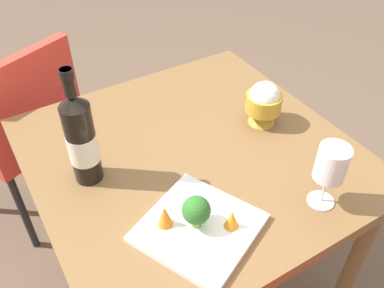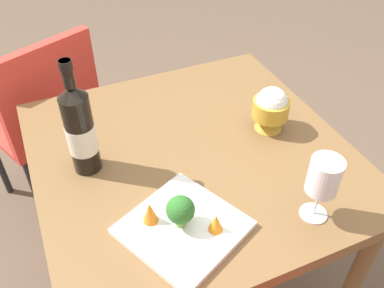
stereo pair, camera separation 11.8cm
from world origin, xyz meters
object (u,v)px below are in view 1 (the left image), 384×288
object	(u,v)px
carrot_garnish_left	(232,219)
serving_plate	(199,228)
wine_glass	(331,165)
carrot_garnish_right	(165,216)
chair_near_window	(27,125)
wine_bottle	(81,139)
broccoli_floret	(196,211)
rice_bowl	(264,102)

from	to	relation	value
carrot_garnish_left	serving_plate	bearing A→B (deg)	-31.61
wine_glass	carrot_garnish_right	size ratio (longest dim) A/B	2.98
chair_near_window	carrot_garnish_right	distance (m)	0.90
wine_bottle	carrot_garnish_right	size ratio (longest dim) A/B	5.55
wine_glass	serving_plate	size ratio (longest dim) A/B	0.54
broccoli_floret	carrot_garnish_left	size ratio (longest dim) A/B	1.72
wine_glass	rice_bowl	xyz separation A→B (m)	(-0.08, -0.34, -0.05)
carrot_garnish_left	wine_glass	bearing A→B (deg)	169.88
rice_bowl	carrot_garnish_right	xyz separation A→B (m)	(0.46, 0.21, -0.03)
rice_bowl	carrot_garnish_left	distance (m)	0.44
serving_plate	broccoli_floret	size ratio (longest dim) A/B	3.87
carrot_garnish_left	chair_near_window	bearing A→B (deg)	-72.74
wine_bottle	wine_glass	world-z (taller)	wine_bottle
wine_bottle	carrot_garnish_left	size ratio (longest dim) A/B	6.66
rice_bowl	broccoli_floret	xyz separation A→B (m)	(0.39, 0.25, -0.01)
chair_near_window	carrot_garnish_left	size ratio (longest dim) A/B	17.00
wine_bottle	broccoli_floret	world-z (taller)	wine_bottle
broccoli_floret	carrot_garnish_left	distance (m)	0.09
wine_bottle	carrot_garnish_left	distance (m)	0.42
chair_near_window	broccoli_floret	size ratio (longest dim) A/B	9.91
wine_bottle	serving_plate	distance (m)	0.36
broccoli_floret	carrot_garnish_right	bearing A→B (deg)	-32.09
serving_plate	chair_near_window	bearing A→B (deg)	-75.86
wine_glass	rice_bowl	bearing A→B (deg)	-102.84
chair_near_window	wine_glass	bearing A→B (deg)	-85.28
wine_bottle	rice_bowl	size ratio (longest dim) A/B	2.35
broccoli_floret	serving_plate	bearing A→B (deg)	117.84
wine_bottle	broccoli_floret	distance (m)	0.34
wine_glass	rice_bowl	world-z (taller)	wine_glass
wine_bottle	carrot_garnish_left	bearing A→B (deg)	122.98
wine_glass	broccoli_floret	xyz separation A→B (m)	(0.32, -0.09, -0.06)
serving_plate	carrot_garnish_left	bearing A→B (deg)	148.39
carrot_garnish_right	broccoli_floret	bearing A→B (deg)	147.91
chair_near_window	wine_bottle	bearing A→B (deg)	-107.63
chair_near_window	carrot_garnish_left	bearing A→B (deg)	-96.83
wine_bottle	chair_near_window	bearing A→B (deg)	-83.54
chair_near_window	serving_plate	xyz separation A→B (m)	(-0.23, 0.89, 0.20)
chair_near_window	wine_glass	size ratio (longest dim) A/B	4.75
chair_near_window	serving_plate	bearing A→B (deg)	-99.95
broccoli_floret	carrot_garnish_left	bearing A→B (deg)	145.86
broccoli_floret	carrot_garnish_left	world-z (taller)	broccoli_floret
wine_bottle	rice_bowl	world-z (taller)	wine_bottle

